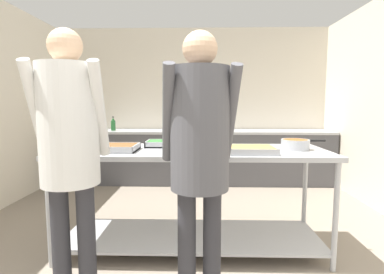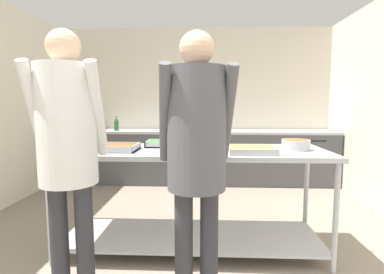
{
  "view_description": "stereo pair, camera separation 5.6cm",
  "coord_description": "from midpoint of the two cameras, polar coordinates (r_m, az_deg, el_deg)",
  "views": [
    {
      "loc": [
        0.15,
        -1.18,
        1.33
      ],
      "look_at": [
        0.08,
        1.56,
        1.03
      ],
      "focal_mm": 28.0,
      "sensor_mm": 36.0,
      "label": 1
    },
    {
      "loc": [
        0.21,
        -1.18,
        1.33
      ],
      "look_at": [
        0.08,
        1.56,
        1.03
      ],
      "focal_mm": 28.0,
      "sensor_mm": 36.0,
      "label": 2
    }
  ],
  "objects": [
    {
      "name": "serving_tray_vegetables",
      "position": [
        2.51,
        11.87,
        -2.47
      ],
      "size": [
        0.38,
        0.32,
        0.05
      ],
      "color": "#ADAFB5",
      "rests_on": "serving_counter"
    },
    {
      "name": "broccoli_bowl",
      "position": [
        2.97,
        -19.49,
        -1.2
      ],
      "size": [
        0.19,
        0.19,
        0.09
      ],
      "color": "#B2B2B7",
      "rests_on": "serving_counter"
    },
    {
      "name": "sauce_pan",
      "position": [
        2.8,
        19.71,
        -1.33
      ],
      "size": [
        0.38,
        0.24,
        0.09
      ],
      "color": "#ADAFB5",
      "rests_on": "serving_counter"
    },
    {
      "name": "back_counter",
      "position": [
        5.1,
        0.57,
        -3.7
      ],
      "size": [
        4.68,
        0.65,
        0.89
      ],
      "color": "#4C4C51",
      "rests_on": "ground_plane"
    },
    {
      "name": "serving_counter",
      "position": [
        2.74,
        0.49,
        -8.6
      ],
      "size": [
        2.38,
        0.8,
        0.93
      ],
      "color": "#ADAFB5",
      "rests_on": "ground_plane"
    },
    {
      "name": "serving_tray_roast",
      "position": [
        2.69,
        -14.23,
        -1.97
      ],
      "size": [
        0.42,
        0.33,
        0.05
      ],
      "color": "#ADAFB5",
      "rests_on": "serving_counter"
    },
    {
      "name": "serving_tray_greens",
      "position": [
        2.88,
        -3.96,
        -1.26
      ],
      "size": [
        0.41,
        0.28,
        0.05
      ],
      "color": "#ADAFB5",
      "rests_on": "serving_counter"
    },
    {
      "name": "guest_serving_right",
      "position": [
        1.83,
        1.76,
        -1.19
      ],
      "size": [
        0.5,
        0.4,
        1.76
      ],
      "color": "#2D2D33",
      "rests_on": "ground_plane"
    },
    {
      "name": "guest_serving_left",
      "position": [
        2.04,
        -21.91,
        -0.33
      ],
      "size": [
        0.49,
        0.39,
        1.79
      ],
      "color": "#2D2D33",
      "rests_on": "ground_plane"
    },
    {
      "name": "wall_rear",
      "position": [
        5.39,
        0.72,
        6.23
      ],
      "size": [
        4.84,
        0.06,
        2.65
      ],
      "color": "beige",
      "rests_on": "ground_plane"
    },
    {
      "name": "water_bottle",
      "position": [
        5.19,
        -13.92,
        2.4
      ],
      "size": [
        0.08,
        0.08,
        0.23
      ],
      "color": "#23602D",
      "rests_on": "back_counter"
    },
    {
      "name": "plate_stack",
      "position": [
        2.84,
        3.53,
        -1.38
      ],
      "size": [
        0.27,
        0.27,
        0.05
      ],
      "color": "white",
      "rests_on": "serving_counter"
    }
  ]
}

